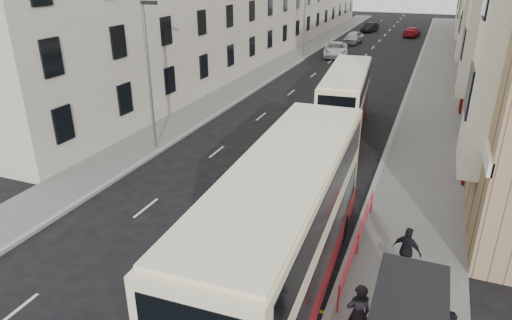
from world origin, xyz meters
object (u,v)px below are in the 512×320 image
at_px(double_decker_front, 285,230).
at_px(white_van, 336,50).
at_px(pedestrian_near, 358,314).
at_px(car_silver, 353,38).
at_px(car_red, 412,32).
at_px(street_lamp_near, 149,70).
at_px(street_lamp_far, 305,15).
at_px(double_decker_rear, 345,101).
at_px(pedestrian_far, 407,251).
at_px(car_dark, 370,27).

xyz_separation_m(double_decker_front, white_van, (-7.53, 41.31, -1.62)).
distance_m(pedestrian_near, white_van, 43.79).
distance_m(car_silver, car_red, 11.79).
bearing_deg(pedestrian_near, street_lamp_near, -69.17).
height_order(street_lamp_far, double_decker_rear, street_lamp_far).
relative_size(street_lamp_far, pedestrian_near, 4.17).
xyz_separation_m(double_decker_rear, pedestrian_far, (4.94, -13.60, -1.03)).
relative_size(double_decker_rear, pedestrian_near, 5.32).
distance_m(street_lamp_far, pedestrian_far, 39.54).
relative_size(pedestrian_near, pedestrian_far, 1.12).
distance_m(pedestrian_near, car_dark, 65.83).
bearing_deg(car_red, street_lamp_far, 72.05).
relative_size(street_lamp_far, car_silver, 1.70).
bearing_deg(car_red, double_decker_rear, 96.03).
relative_size(white_van, car_red, 1.20).
relative_size(street_lamp_near, car_red, 1.67).
distance_m(car_silver, car_dark, 12.53).
xyz_separation_m(car_silver, car_red, (6.82, 9.62, -0.11)).
distance_m(street_lamp_far, car_red, 24.33).
distance_m(street_lamp_near, car_red, 52.89).
bearing_deg(car_dark, double_decker_front, -70.76).
height_order(double_decker_rear, car_red, double_decker_rear).
xyz_separation_m(street_lamp_far, car_dark, (3.62, 24.66, -3.94)).
bearing_deg(double_decker_rear, car_dark, 91.50).
bearing_deg(street_lamp_far, white_van, 33.92).
bearing_deg(pedestrian_far, white_van, -54.21).
bearing_deg(double_decker_front, pedestrian_far, 32.70).
bearing_deg(white_van, car_red, 58.78).
bearing_deg(street_lamp_far, car_dark, 81.64).
distance_m(double_decker_front, car_silver, 51.84).
bearing_deg(street_lamp_far, car_silver, 74.65).
relative_size(car_silver, car_red, 0.99).
relative_size(pedestrian_near, car_silver, 0.41).
xyz_separation_m(street_lamp_near, white_van, (3.22, 32.17, -3.84)).
xyz_separation_m(street_lamp_near, car_silver, (3.33, 42.14, -3.83)).
bearing_deg(car_dark, car_red, -11.10).
bearing_deg(car_silver, street_lamp_far, -101.47).
height_order(street_lamp_far, car_red, street_lamp_far).
xyz_separation_m(street_lamp_near, car_red, (10.15, 51.76, -3.94)).
distance_m(pedestrian_far, car_dark, 62.27).
xyz_separation_m(double_decker_rear, white_van, (-6.13, 25.26, -1.24)).
xyz_separation_m(double_decker_rear, car_silver, (-6.02, 35.23, -1.24)).
distance_m(street_lamp_far, car_dark, 25.23).
bearing_deg(street_lamp_far, double_decker_front, -74.65).
distance_m(street_lamp_near, street_lamp_far, 30.00).
relative_size(street_lamp_near, white_van, 1.40).
bearing_deg(car_red, pedestrian_far, 101.11).
height_order(double_decker_rear, pedestrian_near, double_decker_rear).
bearing_deg(double_decker_front, double_decker_rear, 92.95).
xyz_separation_m(street_lamp_far, car_red, (10.15, 21.76, -3.94)).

